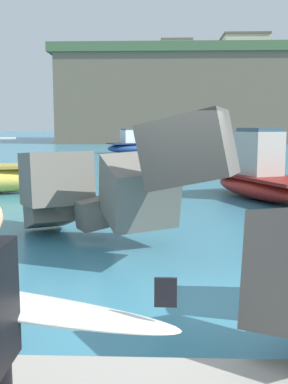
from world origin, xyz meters
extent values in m
plane|color=teal|center=(0.00, 0.00, 0.00)|extent=(400.00, 400.00, 0.00)
cube|color=slate|center=(-2.55, 3.82, 1.21)|extent=(1.70, 1.65, 1.16)
cube|color=slate|center=(-1.73, 3.45, 0.54)|extent=(0.87, 0.81, 0.66)
cube|color=slate|center=(-2.83, 4.13, 0.76)|extent=(1.38, 1.58, 1.46)
cube|color=#4C4944|center=(0.05, 1.52, 1.92)|extent=(1.72, 1.50, 1.29)
cube|color=gray|center=(-2.70, 4.15, 0.79)|extent=(1.36, 1.24, 1.25)
cube|color=slate|center=(-0.79, 2.88, 1.09)|extent=(1.64, 1.81, 1.47)
cylinder|color=black|center=(-1.20, -3.38, 1.40)|extent=(0.09, 0.09, 0.56)
cube|color=black|center=(-0.35, -3.32, 1.41)|extent=(0.12, 0.02, 0.16)
ellipsoid|color=maroon|center=(2.87, 8.87, 0.37)|extent=(3.35, 4.90, 0.73)
cube|color=maroon|center=(2.87, 8.87, 0.69)|extent=(3.08, 4.51, 0.10)
cube|color=#B7B2A8|center=(2.74, 9.19, 1.42)|extent=(1.47, 1.67, 1.38)
cube|color=#334C5B|center=(2.74, 9.19, 2.17)|extent=(1.33, 1.50, 0.12)
ellipsoid|color=navy|center=(-2.59, 33.55, 0.44)|extent=(5.19, 4.02, 0.89)
cube|color=navy|center=(-2.59, 33.55, 0.85)|extent=(4.78, 3.70, 0.10)
cube|color=silver|center=(-2.91, 33.38, 1.42)|extent=(1.84, 1.73, 1.07)
cube|color=#334C5B|center=(-2.91, 33.38, 2.02)|extent=(1.65, 1.56, 0.12)
ellipsoid|color=#1E6656|center=(5.78, 36.46, 0.38)|extent=(2.92, 4.65, 0.75)
cube|color=#164C41|center=(5.78, 36.46, 0.71)|extent=(2.68, 4.28, 0.10)
cube|color=#33383D|center=(5.86, 36.15, 1.26)|extent=(1.44, 1.53, 1.01)
cube|color=#334C5B|center=(5.86, 36.15, 1.82)|extent=(1.30, 1.38, 0.12)
cube|color=beige|center=(14.10, 78.16, 15.18)|extent=(7.46, 6.69, 4.88)
cube|color=#66564C|center=(14.10, 78.16, 17.77)|extent=(7.84, 7.02, 0.30)
cube|color=silver|center=(2.30, 78.47, 14.83)|extent=(5.24, 4.80, 4.19)
cube|color=#66564C|center=(2.30, 78.47, 17.08)|extent=(5.50, 5.04, 0.30)
camera|label=1|loc=(-0.38, -5.67, 2.28)|focal=43.25mm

